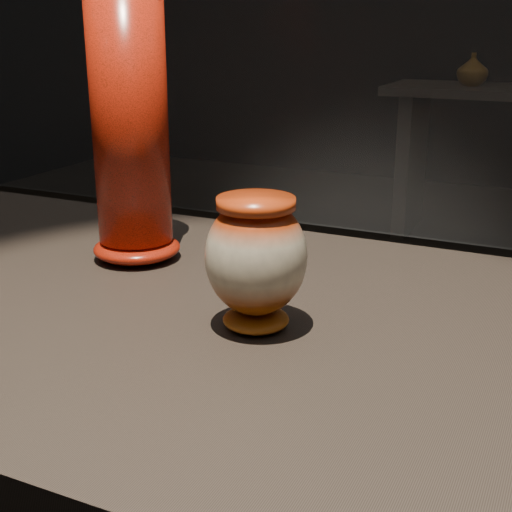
# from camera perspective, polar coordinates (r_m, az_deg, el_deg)

# --- Properties ---
(main_vase) EXTENTS (0.15, 0.15, 0.17)m
(main_vase) POSITION_cam_1_polar(r_m,az_deg,el_deg) (0.88, 0.00, -0.19)
(main_vase) COLOR #79330A
(main_vase) RESTS_ON display_plinth
(tall_vase) EXTENTS (0.18, 0.18, 0.45)m
(tall_vase) POSITION_cam_1_polar(r_m,az_deg,el_deg) (1.13, -10.03, 10.21)
(tall_vase) COLOR red
(tall_vase) RESTS_ON display_plinth
(back_vase_left) EXTENTS (0.25, 0.25, 0.18)m
(back_vase_left) POSITION_cam_1_polar(r_m,az_deg,el_deg) (4.37, 16.95, 14.08)
(back_vase_left) COLOR #8A5414
(back_vase_left) RESTS_ON back_shelf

